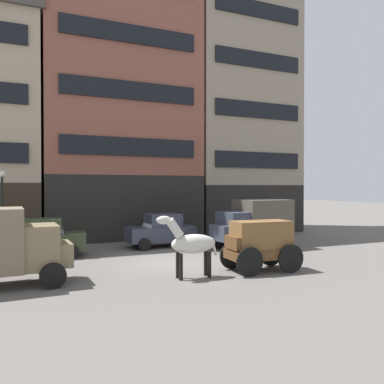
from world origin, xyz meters
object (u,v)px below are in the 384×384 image
Objects in this scene: draft_horse at (191,243)px; sedan_dark at (161,230)px; sedan_parked_curb at (44,238)px; streetlamp_curbside at (2,200)px; cargo_wagon at (260,242)px; delivery_truck_far at (254,222)px.

sedan_dark is (1.31, 7.31, -0.36)m from draft_horse.
sedan_parked_curb is (-4.74, 6.50, -0.36)m from draft_horse.
sedan_dark is 0.91× the size of streetlamp_curbside.
delivery_truck_far is at bearing 60.06° from cargo_wagon.
draft_horse is 8.05m from sedan_parked_curb.
draft_horse reaches higher than sedan_dark.
draft_horse is (-2.95, 0.00, 0.12)m from cargo_wagon.
delivery_truck_far reaches higher than sedan_parked_curb.
cargo_wagon is 1.26× the size of draft_horse.
streetlamp_curbside is (-9.57, 8.50, 1.52)m from cargo_wagon.
streetlamp_curbside reaches higher than sedan_dark.
sedan_dark and sedan_parked_curb have the same top height.
cargo_wagon is at bearing -40.20° from sedan_parked_curb.
sedan_parked_curb is 3.26m from streetlamp_curbside.
draft_horse is 0.52× the size of delivery_truck_far.
sedan_parked_curb is at bearing -172.39° from sedan_dark.
sedan_dark is 8.21m from streetlamp_curbside.
delivery_truck_far reaches higher than cargo_wagon.
delivery_truck_far is (5.66, 4.70, 0.15)m from draft_horse.
sedan_dark is at bearing 149.08° from delivery_truck_far.
cargo_wagon is 12.89m from streetlamp_curbside.
streetlamp_curbside is (-6.62, 8.50, 1.40)m from draft_horse.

